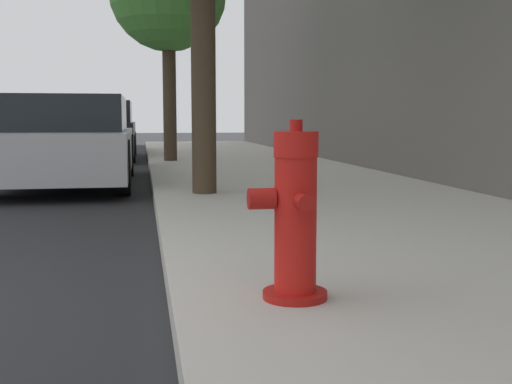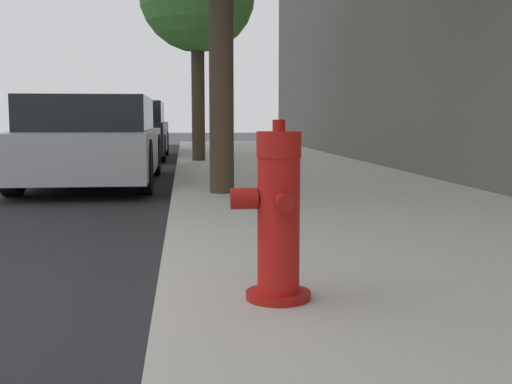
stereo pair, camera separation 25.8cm
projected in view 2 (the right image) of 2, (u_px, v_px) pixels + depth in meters
The scene contains 3 objects.
fire_hydrant at pixel (277, 218), 2.87m from camera, with size 0.36×0.39×0.81m.
parked_car_near at pixel (93, 141), 9.28m from camera, with size 1.81×4.45×1.26m.
parked_car_mid at pixel (130, 131), 15.26m from camera, with size 1.75×4.38×1.35m.
Camera 2 is at (2.24, -2.95, 0.96)m, focal length 45.00 mm.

